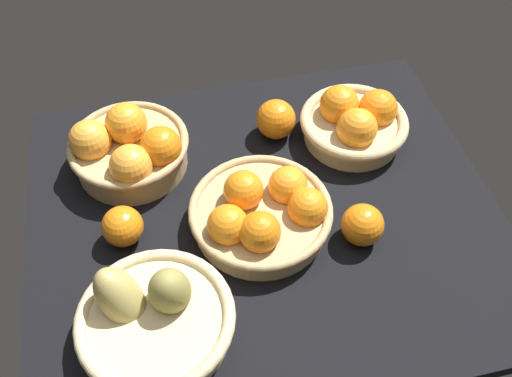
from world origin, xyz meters
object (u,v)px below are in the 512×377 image
basket_near_left (355,122)px  loose_orange_front_gap (276,119)px  loose_orange_side_gap (362,225)px  basket_far_right_pears (154,317)px  basket_center (262,212)px  basket_near_right (129,149)px  loose_orange_back_gap (123,227)px

basket_near_left → loose_orange_front_gap: size_ratio=2.70×
basket_near_left → loose_orange_side_gap: bearing=73.9°
basket_far_right_pears → loose_orange_side_gap: basket_far_right_pears is taller
basket_far_right_pears → basket_near_left: (-43.19, -32.92, 0.31)cm
basket_center → loose_orange_front_gap: 23.16cm
basket_near_right → loose_orange_front_gap: bearing=-174.7°
basket_far_right_pears → basket_center: (-20.36, -15.49, 0.03)cm
basket_near_left → basket_center: bearing=37.4°
basket_near_right → loose_orange_front_gap: (-28.89, -2.69, -1.05)cm
basket_near_left → loose_orange_front_gap: 15.57cm
basket_center → basket_far_right_pears: bearing=37.3°
loose_orange_back_gap → basket_near_right: bearing=-99.1°
basket_center → loose_orange_front_gap: (-7.88, -21.78, 0.12)cm
basket_far_right_pears → basket_near_right: (0.66, -34.58, 1.20)cm
basket_near_left → basket_near_right: basket_near_right is taller
basket_near_right → basket_near_left: bearing=177.8°
basket_center → loose_orange_back_gap: (23.71, -2.32, -0.28)cm
loose_orange_back_gap → loose_orange_side_gap: loose_orange_side_gap is taller
basket_far_right_pears → loose_orange_front_gap: 46.76cm
basket_far_right_pears → basket_center: basket_far_right_pears is taller
basket_near_left → basket_near_right: bearing=-2.2°
basket_near_left → loose_orange_side_gap: (6.86, 23.70, -0.44)cm
basket_near_right → loose_orange_back_gap: bearing=80.9°
basket_far_right_pears → basket_near_right: 34.61cm
basket_far_right_pears → basket_center: size_ratio=0.96×
loose_orange_back_gap → basket_center: bearing=174.4°
basket_center → loose_orange_front_gap: bearing=-109.9°
loose_orange_side_gap → loose_orange_front_gap: bearing=-73.9°
basket_far_right_pears → loose_orange_front_gap: (-28.24, -37.27, 0.15)cm
loose_orange_front_gap → loose_orange_side_gap: 29.20cm
basket_near_left → basket_near_right: 43.88cm
basket_far_right_pears → loose_orange_front_gap: bearing=-127.1°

